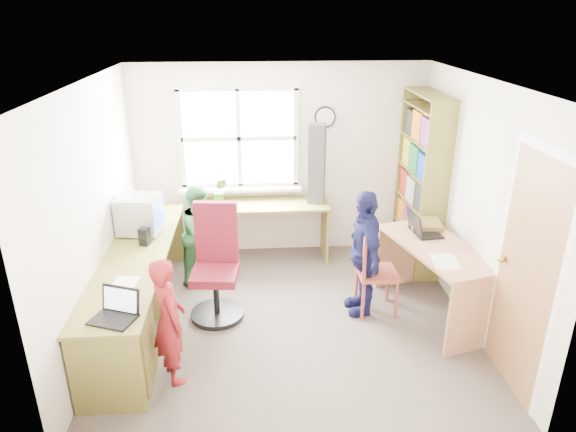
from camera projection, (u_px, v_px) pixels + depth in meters
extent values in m
cube|color=#4A413A|center=(290.00, 320.00, 5.29)|extent=(3.60, 3.40, 0.02)
cube|color=white|center=(290.00, 80.00, 4.38)|extent=(3.60, 3.40, 0.02)
cube|color=silver|center=(280.00, 161.00, 6.41)|extent=(3.60, 0.02, 2.40)
cube|color=silver|center=(309.00, 310.00, 3.26)|extent=(3.60, 0.02, 2.40)
cube|color=silver|center=(94.00, 216.00, 4.72)|extent=(0.02, 3.40, 2.40)
cube|color=silver|center=(477.00, 206.00, 4.95)|extent=(0.02, 3.40, 2.40)
cube|color=white|center=(239.00, 139.00, 6.24)|extent=(1.40, 0.01, 1.20)
cube|color=white|center=(239.00, 139.00, 6.24)|extent=(1.48, 0.04, 1.28)
cube|color=#986B42|center=(524.00, 278.00, 4.06)|extent=(0.02, 0.82, 2.00)
sphere|color=gold|center=(501.00, 259.00, 4.36)|extent=(0.07, 0.07, 0.07)
cylinder|color=black|center=(325.00, 117.00, 6.21)|extent=(0.26, 0.03, 0.26)
cylinder|color=white|center=(325.00, 117.00, 6.20)|extent=(0.22, 0.01, 0.22)
cube|color=olive|center=(136.00, 256.00, 5.01)|extent=(0.60, 2.70, 0.03)
cube|color=olive|center=(261.00, 204.00, 6.31)|extent=(1.65, 0.56, 0.03)
cube|color=olive|center=(140.00, 289.00, 5.15)|extent=(0.56, 0.03, 0.72)
cube|color=olive|center=(106.00, 377.00, 3.93)|extent=(0.56, 0.03, 0.72)
cube|color=olive|center=(161.00, 235.00, 6.37)|extent=(0.56, 0.03, 0.72)
cube|color=olive|center=(325.00, 230.00, 6.50)|extent=(0.03, 0.52, 0.72)
cube|color=olive|center=(118.00, 347.00, 4.27)|extent=(0.54, 0.45, 0.72)
cube|color=tan|center=(438.00, 247.00, 5.10)|extent=(0.96, 1.48, 0.03)
cube|color=tan|center=(475.00, 316.00, 4.67)|extent=(0.58, 0.18, 0.76)
cube|color=tan|center=(400.00, 255.00, 5.83)|extent=(0.58, 0.18, 0.76)
cube|color=olive|center=(435.00, 197.00, 5.63)|extent=(0.30, 0.02, 2.10)
cube|color=olive|center=(409.00, 170.00, 6.55)|extent=(0.30, 0.02, 2.10)
cube|color=olive|center=(430.00, 94.00, 5.69)|extent=(0.30, 1.00, 0.02)
cube|color=olive|center=(413.00, 257.00, 6.46)|extent=(0.30, 1.00, 0.02)
cube|color=olive|center=(416.00, 231.00, 6.33)|extent=(0.30, 1.00, 0.02)
cube|color=olive|center=(419.00, 203.00, 6.18)|extent=(0.30, 1.00, 0.02)
cube|color=olive|center=(422.00, 172.00, 6.04)|extent=(0.30, 1.00, 0.02)
cube|color=olive|center=(425.00, 141.00, 5.89)|extent=(0.30, 1.00, 0.02)
cube|color=olive|center=(429.00, 108.00, 5.75)|extent=(0.30, 1.00, 0.02)
cube|color=#AC2A18|center=(422.00, 258.00, 6.13)|extent=(0.25, 0.28, 0.27)
cube|color=#183F94|center=(414.00, 246.00, 6.42)|extent=(0.25, 0.30, 0.29)
cube|color=#1D7B39|center=(407.00, 235.00, 6.70)|extent=(0.25, 0.26, 0.30)
cube|color=gold|center=(425.00, 229.00, 5.99)|extent=(0.25, 0.28, 0.30)
cube|color=#75317B|center=(417.00, 218.00, 6.28)|extent=(0.25, 0.30, 0.32)
cube|color=orange|center=(410.00, 210.00, 6.56)|extent=(0.25, 0.26, 0.29)
cube|color=#252525|center=(428.00, 198.00, 5.84)|extent=(0.25, 0.28, 0.32)
cube|color=beige|center=(420.00, 190.00, 6.14)|extent=(0.25, 0.30, 0.29)
cube|color=#AC2A18|center=(412.00, 181.00, 6.42)|extent=(0.25, 0.26, 0.30)
cube|color=#183F94|center=(432.00, 167.00, 5.70)|extent=(0.25, 0.28, 0.29)
cube|color=#1D7B39|center=(423.00, 159.00, 5.99)|extent=(0.25, 0.30, 0.30)
cube|color=gold|center=(415.00, 151.00, 6.27)|extent=(0.25, 0.26, 0.32)
cube|color=#75317B|center=(436.00, 133.00, 5.56)|extent=(0.25, 0.28, 0.30)
cube|color=orange|center=(426.00, 126.00, 5.85)|extent=(0.25, 0.30, 0.32)
cube|color=#252525|center=(418.00, 122.00, 6.13)|extent=(0.25, 0.26, 0.29)
cylinder|color=black|center=(217.00, 314.00, 5.33)|extent=(0.60, 0.60, 0.05)
cylinder|color=black|center=(216.00, 295.00, 5.24)|extent=(0.06, 0.06, 0.41)
cube|color=maroon|center=(215.00, 275.00, 5.15)|extent=(0.50, 0.50, 0.09)
cube|color=maroon|center=(216.00, 232.00, 5.21)|extent=(0.44, 0.12, 0.65)
cylinder|color=#9C4134|center=(363.00, 301.00, 5.22)|extent=(0.03, 0.03, 0.43)
cylinder|color=#9C4134|center=(396.00, 299.00, 5.24)|extent=(0.03, 0.03, 0.43)
cylinder|color=#9C4134|center=(357.00, 284.00, 5.54)|extent=(0.03, 0.03, 0.43)
cylinder|color=#9C4134|center=(388.00, 283.00, 5.56)|extent=(0.03, 0.03, 0.43)
cube|color=#9C4134|center=(377.00, 273.00, 5.30)|extent=(0.40, 0.40, 0.04)
cube|color=#9C4134|center=(361.00, 252.00, 5.20)|extent=(0.03, 0.38, 0.48)
cube|color=#ADADB1|center=(141.00, 231.00, 5.48)|extent=(0.34, 0.28, 0.02)
cube|color=#ADADB1|center=(139.00, 214.00, 5.40)|extent=(0.47, 0.43, 0.39)
cube|color=#3F72F2|center=(159.00, 215.00, 5.39)|extent=(0.05, 0.33, 0.28)
cube|color=black|center=(113.00, 320.00, 3.94)|extent=(0.39, 0.34, 0.02)
cube|color=black|center=(121.00, 299.00, 4.01)|extent=(0.33, 0.17, 0.22)
cube|color=white|center=(120.00, 300.00, 4.00)|extent=(0.28, 0.14, 0.17)
cube|color=black|center=(426.00, 232.00, 5.38)|extent=(0.29, 0.38, 0.02)
cube|color=black|center=(414.00, 223.00, 5.31)|extent=(0.10, 0.36, 0.24)
cube|color=#3F72F2|center=(415.00, 223.00, 5.31)|extent=(0.07, 0.32, 0.19)
cube|color=black|center=(145.00, 236.00, 5.17)|extent=(0.11, 0.11, 0.18)
cube|color=black|center=(154.00, 218.00, 5.64)|extent=(0.10, 0.10, 0.17)
cube|color=black|center=(317.00, 164.00, 6.17)|extent=(0.23, 0.21, 0.97)
cube|color=red|center=(425.00, 224.00, 5.51)|extent=(0.36, 0.36, 0.06)
cube|color=white|center=(124.00, 284.00, 4.45)|extent=(0.24, 0.32, 0.00)
cube|color=white|center=(445.00, 262.00, 4.77)|extent=(0.26, 0.35, 0.00)
imported|color=#306C2B|center=(220.00, 191.00, 6.24)|extent=(0.19, 0.16, 0.32)
imported|color=maroon|center=(169.00, 320.00, 4.26)|extent=(0.42, 0.49, 1.14)
imported|color=#2E733A|center=(201.00, 234.00, 5.85)|extent=(0.68, 0.71, 1.16)
imported|color=#161846|center=(364.00, 253.00, 5.21)|extent=(0.38, 0.81, 1.34)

